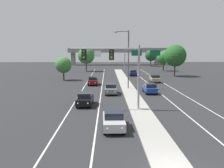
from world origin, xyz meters
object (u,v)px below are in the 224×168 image
object	(u,v)px
highway_sign_gantry	(146,52)
tree_far_left_b	(63,65)
car_receding_blue	(150,88)
tree_far_right_a	(175,56)
tree_far_left_a	(86,56)
tree_far_right_b	(151,55)
overhead_signal_mast	(117,63)
car_receding_tan	(155,78)
car_oncoming_silver	(113,119)
car_receding_navy	(133,73)
car_oncoming_black	(85,99)
car_oncoming_grey	(111,89)
tree_far_right_c	(164,58)
street_lamp_median	(127,56)
car_oncoming_darkred	(93,81)

from	to	relation	value
highway_sign_gantry	tree_far_left_b	size ratio (longest dim) A/B	2.49
highway_sign_gantry	car_receding_blue	bearing A→B (deg)	-97.63
tree_far_right_a	tree_far_left_a	bearing A→B (deg)	147.05
highway_sign_gantry	tree_far_left_a	world-z (taller)	tree_far_left_a
tree_far_right_b	overhead_signal_mast	bearing A→B (deg)	-102.64
car_receding_tan	highway_sign_gantry	world-z (taller)	highway_sign_gantry
car_oncoming_silver	car_receding_navy	world-z (taller)	same
car_oncoming_black	car_receding_blue	bearing A→B (deg)	42.21
car_receding_tan	highway_sign_gantry	size ratio (longest dim) A/B	0.34
car_oncoming_grey	car_receding_blue	world-z (taller)	same
car_oncoming_silver	car_receding_blue	size ratio (longest dim) A/B	1.00
car_receding_tan	highway_sign_gantry	bearing A→B (deg)	85.95
car_oncoming_black	tree_far_right_c	xyz separation A→B (m)	(21.15, 51.10, 3.41)
tree_far_right_b	tree_far_left_b	world-z (taller)	tree_far_right_b
street_lamp_median	tree_far_right_a	size ratio (longest dim) A/B	1.22
tree_far_right_a	car_receding_navy	bearing A→B (deg)	171.17
tree_far_right_b	tree_far_right_c	distance (m)	22.82
car_oncoming_grey	tree_far_left_b	distance (m)	20.99
car_oncoming_black	car_oncoming_silver	bearing A→B (deg)	-70.75
street_lamp_median	highway_sign_gantry	size ratio (longest dim) A/B	0.75
highway_sign_gantry	car_oncoming_black	bearing A→B (deg)	-107.34
car_receding_blue	tree_far_right_b	size ratio (longest dim) A/B	0.64
overhead_signal_mast	tree_far_right_b	world-z (taller)	overhead_signal_mast
car_oncoming_silver	street_lamp_median	bearing A→B (deg)	82.55
street_lamp_median	tree_far_left_b	size ratio (longest dim) A/B	1.88
overhead_signal_mast	car_oncoming_black	size ratio (longest dim) A/B	1.73
car_oncoming_black	car_oncoming_darkred	bearing A→B (deg)	90.14
street_lamp_median	car_oncoming_grey	distance (m)	7.55
car_oncoming_grey	car_receding_tan	bearing A→B (deg)	55.91
car_oncoming_silver	tree_far_left_b	world-z (taller)	tree_far_left_b
car_receding_tan	tree_far_right_b	world-z (taller)	tree_far_right_b
car_receding_tan	car_oncoming_black	bearing A→B (deg)	-120.09
tree_far_right_b	tree_far_left_a	bearing A→B (deg)	-135.95
car_oncoming_black	overhead_signal_mast	bearing A→B (deg)	-33.69
tree_far_left_b	car_oncoming_black	bearing A→B (deg)	-74.79
car_oncoming_silver	tree_far_right_a	bearing A→B (deg)	68.67
car_oncoming_darkred	tree_far_right_c	size ratio (longest dim) A/B	0.69
overhead_signal_mast	car_receding_blue	distance (m)	13.36
car_oncoming_grey	car_receding_blue	bearing A→B (deg)	5.24
car_receding_blue	car_receding_navy	size ratio (longest dim) A/B	1.00
car_oncoming_black	tree_far_right_a	distance (m)	39.98
car_receding_tan	tree_far_right_c	bearing A→B (deg)	74.05
tree_far_right_c	tree_far_right_a	size ratio (longest dim) A/B	0.79
car_oncoming_black	car_oncoming_grey	world-z (taller)	same
car_receding_navy	tree_far_left_b	world-z (taller)	tree_far_left_b
car_oncoming_black	highway_sign_gantry	xyz separation A→B (m)	(14.66, 46.97, 5.34)
street_lamp_median	car_oncoming_silver	xyz separation A→B (m)	(-2.93, -22.37, -4.97)
overhead_signal_mast	car_oncoming_grey	world-z (taller)	overhead_signal_mast
car_oncoming_silver	car_oncoming_black	distance (m)	9.98
car_receding_blue	car_oncoming_silver	bearing A→B (deg)	-109.06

